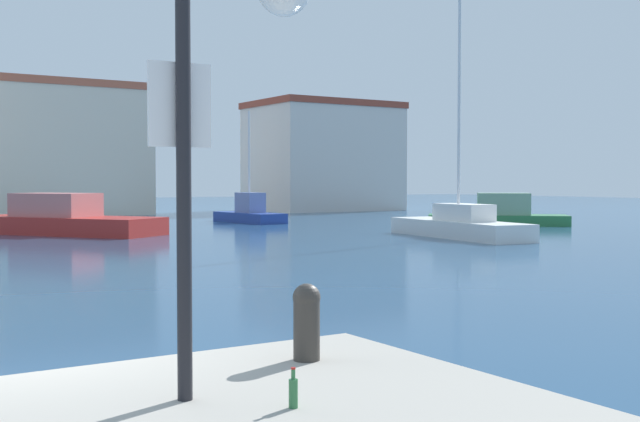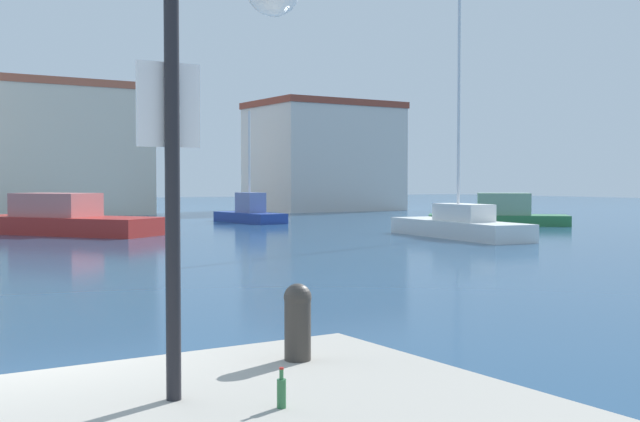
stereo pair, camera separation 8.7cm
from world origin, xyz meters
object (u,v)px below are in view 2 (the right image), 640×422
bottle (281,392)px  motorboat_green_center_channel (500,214)px  lamppost (171,2)px  motorboat_red_inner_mooring (63,220)px  sailboat_white_near_pier (459,224)px  mooring_bollard (298,319)px  sailboat_blue_far_right (250,213)px

bottle → motorboat_green_center_channel: size_ratio=0.04×
lamppost → motorboat_red_inner_mooring: lamppost is taller
motorboat_green_center_channel → motorboat_red_inner_mooring: bearing=166.7°
lamppost → sailboat_white_near_pier: 28.46m
lamppost → sailboat_white_near_pier: bearing=43.9°
lamppost → motorboat_red_inner_mooring: (7.22, 30.51, -2.86)m
mooring_bollard → sailboat_white_near_pier: 26.99m
motorboat_green_center_channel → sailboat_blue_far_right: 13.74m
bottle → motorboat_green_center_channel: motorboat_green_center_channel is taller
mooring_bollard → motorboat_red_inner_mooring: bearing=78.8°
motorboat_red_inner_mooring → motorboat_green_center_channel: (21.36, -5.07, -0.04)m
motorboat_green_center_channel → sailboat_blue_far_right: (-9.86, 9.58, -0.05)m
mooring_bollard → motorboat_green_center_channel: (27.29, 24.88, -0.61)m
mooring_bollard → lamppost: bearing=-156.5°
lamppost → motorboat_green_center_channel: lamppost is taller
motorboat_green_center_channel → lamppost: bearing=-138.3°
sailboat_white_near_pier → motorboat_green_center_channel: (8.19, 5.82, 0.06)m
motorboat_red_inner_mooring → sailboat_blue_far_right: size_ratio=1.41×
bottle → sailboat_white_near_pier: size_ratio=0.02×
bottle → mooring_bollard: mooring_bollard is taller
lamppost → motorboat_green_center_channel: size_ratio=0.60×
bottle → sailboat_white_near_pier: sailboat_white_near_pier is taller
lamppost → sailboat_blue_far_right: (18.73, 35.02, -2.95)m
sailboat_white_near_pier → bottle: bearing=-134.6°
sailboat_white_near_pier → motorboat_red_inner_mooring: sailboat_white_near_pier is taller
mooring_bollard → motorboat_green_center_channel: motorboat_green_center_channel is taller
motorboat_red_inner_mooring → lamppost: bearing=-103.3°
mooring_bollard → sailboat_white_near_pier: size_ratio=0.06×
sailboat_white_near_pier → motorboat_green_center_channel: sailboat_white_near_pier is taller
bottle → motorboat_red_inner_mooring: motorboat_red_inner_mooring is taller
bottle → mooring_bollard: bearing=54.8°
mooring_bollard → sailboat_white_near_pier: sailboat_white_near_pier is taller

